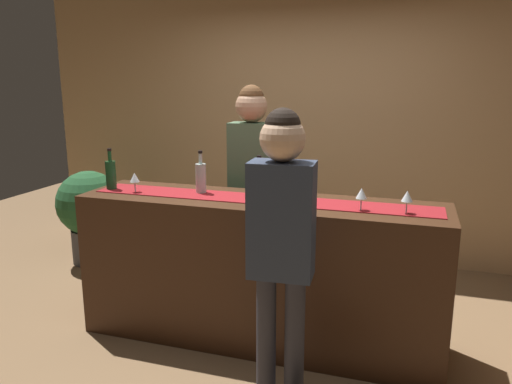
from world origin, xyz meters
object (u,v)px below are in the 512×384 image
(wine_bottle_amber, at_px, (259,184))
(wine_glass_mid_counter, at_px, (135,178))
(wine_bottle_clear, at_px, (201,177))
(wine_glass_far_end, at_px, (361,194))
(customer_sipping, at_px, (281,231))
(wine_bottle_green, at_px, (111,174))
(potted_plant_tall, at_px, (90,210))
(bartender, at_px, (251,170))
(wine_glass_near_customer, at_px, (407,197))

(wine_bottle_amber, xyz_separation_m, wine_glass_mid_counter, (-0.91, -0.05, -0.01))
(wine_bottle_amber, bearing_deg, wine_bottle_clear, 170.14)
(wine_bottle_clear, height_order, wine_glass_far_end, wine_bottle_clear)
(wine_glass_far_end, height_order, customer_sipping, customer_sipping)
(wine_bottle_green, distance_m, potted_plant_tall, 1.50)
(wine_bottle_clear, distance_m, potted_plant_tall, 1.95)
(wine_glass_far_end, bearing_deg, customer_sipping, -121.22)
(wine_bottle_clear, xyz_separation_m, wine_glass_mid_counter, (-0.45, -0.13, -0.01))
(wine_bottle_amber, distance_m, bartender, 0.66)
(wine_bottle_amber, relative_size, wine_glass_near_customer, 2.10)
(wine_bottle_clear, bearing_deg, wine_bottle_green, -172.17)
(wine_bottle_green, bearing_deg, bartender, 35.30)
(wine_glass_near_customer, xyz_separation_m, wine_glass_mid_counter, (-1.85, 0.01, 0.00))
(wine_bottle_green, bearing_deg, wine_bottle_amber, 0.67)
(bartender, distance_m, potted_plant_tall, 1.95)
(wine_bottle_clear, bearing_deg, wine_glass_mid_counter, -163.96)
(wine_bottle_amber, distance_m, wine_glass_near_customer, 0.94)
(wine_bottle_clear, relative_size, wine_glass_near_customer, 2.10)
(wine_bottle_clear, height_order, wine_glass_near_customer, wine_bottle_clear)
(bartender, xyz_separation_m, potted_plant_tall, (-1.82, 0.37, -0.57))
(wine_bottle_green, bearing_deg, wine_bottle_clear, 7.83)
(wine_glass_far_end, relative_size, customer_sipping, 0.09)
(wine_bottle_green, relative_size, bartender, 0.17)
(customer_sipping, bearing_deg, wine_glass_mid_counter, 150.55)
(wine_glass_near_customer, xyz_separation_m, potted_plant_tall, (-3.02, 1.03, -0.59))
(wine_bottle_clear, relative_size, customer_sipping, 0.18)
(wine_bottle_amber, bearing_deg, bartender, 112.76)
(wine_bottle_clear, distance_m, wine_bottle_green, 0.68)
(wine_glass_near_customer, bearing_deg, potted_plant_tall, 161.10)
(wine_glass_far_end, bearing_deg, wine_bottle_amber, 174.43)
(wine_bottle_amber, height_order, wine_glass_near_customer, wine_bottle_amber)
(potted_plant_tall, bearing_deg, wine_bottle_clear, -28.90)
(wine_bottle_amber, bearing_deg, wine_bottle_green, -179.33)
(wine_bottle_clear, distance_m, bartender, 0.56)
(wine_bottle_clear, distance_m, wine_glass_mid_counter, 0.47)
(wine_glass_mid_counter, relative_size, customer_sipping, 0.09)
(potted_plant_tall, bearing_deg, customer_sipping, -33.93)
(wine_bottle_amber, distance_m, customer_sipping, 0.73)
(wine_glass_mid_counter, bearing_deg, potted_plant_tall, 138.78)
(wine_glass_far_end, relative_size, potted_plant_tall, 0.15)
(bartender, bearing_deg, wine_glass_far_end, 142.16)
(wine_glass_near_customer, bearing_deg, wine_bottle_amber, 176.43)
(wine_bottle_clear, bearing_deg, wine_bottle_amber, -9.86)
(customer_sipping, bearing_deg, wine_bottle_green, 152.75)
(wine_bottle_amber, bearing_deg, customer_sipping, -63.16)
(wine_bottle_clear, xyz_separation_m, wine_bottle_amber, (0.46, -0.08, 0.00))
(customer_sipping, height_order, potted_plant_tall, customer_sipping)
(wine_bottle_amber, height_order, bartender, bartender)
(wine_bottle_green, distance_m, bartender, 1.07)
(potted_plant_tall, bearing_deg, wine_bottle_green, -46.07)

